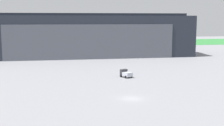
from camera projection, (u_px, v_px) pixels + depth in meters
ground_plane at (131, 99)px, 65.83m from camera, size 440.00×440.00×0.00m
grass_field_strip at (80, 43)px, 216.56m from camera, size 440.00×56.00×0.08m
maintenance_hangar at (88, 35)px, 143.15m from camera, size 94.72×29.74×19.66m
ops_van at (126, 74)px, 89.82m from camera, size 3.54×4.12×2.24m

